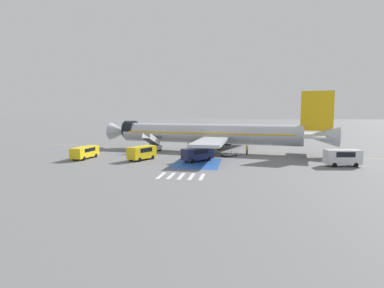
{
  "coord_description": "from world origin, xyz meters",
  "views": [
    {
      "loc": [
        4.94,
        -55.44,
        7.28
      ],
      "look_at": [
        -3.55,
        0.14,
        1.4
      ],
      "focal_mm": 28.0,
      "sensor_mm": 36.0,
      "label": 1
    }
  ],
  "objects_px": {
    "boarding_stairs_forward": "(152,147)",
    "service_van_1": "(85,151)",
    "ground_crew_1": "(247,149)",
    "fuel_tanker": "(243,135)",
    "service_van_3": "(142,152)",
    "service_van_2": "(342,156)",
    "baggage_cart": "(229,155)",
    "airliner": "(210,134)",
    "ground_crew_0": "(188,147)",
    "service_van_0": "(198,153)"
  },
  "relations": [
    {
      "from": "service_van_3",
      "to": "ground_crew_1",
      "type": "distance_m",
      "value": 18.14
    },
    {
      "from": "service_van_2",
      "to": "ground_crew_0",
      "type": "xyz_separation_m",
      "value": [
        -23.11,
        11.21,
        -0.32
      ]
    },
    {
      "from": "ground_crew_0",
      "to": "ground_crew_1",
      "type": "distance_m",
      "value": 10.75
    },
    {
      "from": "boarding_stairs_forward",
      "to": "service_van_3",
      "type": "relative_size",
      "value": 1.08
    },
    {
      "from": "service_van_1",
      "to": "service_van_2",
      "type": "xyz_separation_m",
      "value": [
        38.13,
        -1.06,
        0.2
      ]
    },
    {
      "from": "airliner",
      "to": "boarding_stairs_forward",
      "type": "distance_m",
      "value": 11.32
    },
    {
      "from": "baggage_cart",
      "to": "ground_crew_0",
      "type": "height_order",
      "value": "ground_crew_0"
    },
    {
      "from": "service_van_2",
      "to": "baggage_cart",
      "type": "bearing_deg",
      "value": 56.83
    },
    {
      "from": "service_van_1",
      "to": "fuel_tanker",
      "type": "bearing_deg",
      "value": 55.44
    },
    {
      "from": "service_van_0",
      "to": "ground_crew_1",
      "type": "bearing_deg",
      "value": 91.49
    },
    {
      "from": "boarding_stairs_forward",
      "to": "service_van_3",
      "type": "bearing_deg",
      "value": -71.58
    },
    {
      "from": "service_van_0",
      "to": "service_van_2",
      "type": "relative_size",
      "value": 0.99
    },
    {
      "from": "fuel_tanker",
      "to": "service_van_0",
      "type": "xyz_separation_m",
      "value": [
        -7.26,
        -31.69,
        -0.55
      ]
    },
    {
      "from": "airliner",
      "to": "ground_crew_1",
      "type": "relative_size",
      "value": 25.09
    },
    {
      "from": "boarding_stairs_forward",
      "to": "service_van_1",
      "type": "bearing_deg",
      "value": -118.91
    },
    {
      "from": "airliner",
      "to": "service_van_3",
      "type": "height_order",
      "value": "airliner"
    },
    {
      "from": "service_van_1",
      "to": "service_van_2",
      "type": "distance_m",
      "value": 38.14
    },
    {
      "from": "airliner",
      "to": "service_van_0",
      "type": "distance_m",
      "value": 12.23
    },
    {
      "from": "service_van_1",
      "to": "service_van_2",
      "type": "bearing_deg",
      "value": 2.31
    },
    {
      "from": "fuel_tanker",
      "to": "ground_crew_1",
      "type": "height_order",
      "value": "fuel_tanker"
    },
    {
      "from": "service_van_1",
      "to": "service_van_3",
      "type": "xyz_separation_m",
      "value": [
        9.39,
        0.08,
        0.12
      ]
    },
    {
      "from": "service_van_2",
      "to": "boarding_stairs_forward",
      "type": "bearing_deg",
      "value": 62.18
    },
    {
      "from": "service_van_0",
      "to": "ground_crew_1",
      "type": "distance_m",
      "value": 11.05
    },
    {
      "from": "service_van_1",
      "to": "ground_crew_0",
      "type": "bearing_deg",
      "value": 37.96
    },
    {
      "from": "boarding_stairs_forward",
      "to": "ground_crew_1",
      "type": "xyz_separation_m",
      "value": [
        17.52,
        -1.54,
        0.07
      ]
    },
    {
      "from": "boarding_stairs_forward",
      "to": "service_van_3",
      "type": "distance_m",
      "value": 9.77
    },
    {
      "from": "fuel_tanker",
      "to": "service_van_1",
      "type": "distance_m",
      "value": 40.68
    },
    {
      "from": "airliner",
      "to": "ground_crew_0",
      "type": "distance_m",
      "value": 4.93
    },
    {
      "from": "fuel_tanker",
      "to": "service_van_3",
      "type": "distance_m",
      "value": 35.54
    },
    {
      "from": "fuel_tanker",
      "to": "service_van_2",
      "type": "xyz_separation_m",
      "value": [
        12.83,
        -32.91,
        -0.4
      ]
    },
    {
      "from": "airliner",
      "to": "baggage_cart",
      "type": "distance_m",
      "value": 7.62
    },
    {
      "from": "fuel_tanker",
      "to": "baggage_cart",
      "type": "bearing_deg",
      "value": -7.03
    },
    {
      "from": "service_van_3",
      "to": "ground_crew_0",
      "type": "xyz_separation_m",
      "value": [
        5.63,
        10.07,
        -0.24
      ]
    },
    {
      "from": "baggage_cart",
      "to": "ground_crew_1",
      "type": "xyz_separation_m",
      "value": [
        3.04,
        1.97,
        0.75
      ]
    },
    {
      "from": "airliner",
      "to": "fuel_tanker",
      "type": "distance_m",
      "value": 20.76
    },
    {
      "from": "airliner",
      "to": "fuel_tanker",
      "type": "bearing_deg",
      "value": -7.35
    },
    {
      "from": "boarding_stairs_forward",
      "to": "service_van_1",
      "type": "height_order",
      "value": "boarding_stairs_forward"
    },
    {
      "from": "fuel_tanker",
      "to": "service_van_1",
      "type": "bearing_deg",
      "value": -39.38
    },
    {
      "from": "service_van_1",
      "to": "ground_crew_1",
      "type": "xyz_separation_m",
      "value": [
        25.6,
        8.22,
        -0.15
      ]
    },
    {
      "from": "service_van_1",
      "to": "service_van_3",
      "type": "height_order",
      "value": "service_van_3"
    },
    {
      "from": "service_van_2",
      "to": "ground_crew_1",
      "type": "xyz_separation_m",
      "value": [
        -12.53,
        9.28,
        -0.35
      ]
    },
    {
      "from": "airliner",
      "to": "baggage_cart",
      "type": "relative_size",
      "value": 15.05
    },
    {
      "from": "service_van_1",
      "to": "service_van_3",
      "type": "relative_size",
      "value": 1.1
    },
    {
      "from": "fuel_tanker",
      "to": "service_van_0",
      "type": "relative_size",
      "value": 1.78
    },
    {
      "from": "fuel_tanker",
      "to": "ground_crew_1",
      "type": "distance_m",
      "value": 23.64
    },
    {
      "from": "ground_crew_0",
      "to": "airliner",
      "type": "bearing_deg",
      "value": -127.82
    },
    {
      "from": "service_van_3",
      "to": "ground_crew_1",
      "type": "height_order",
      "value": "service_van_3"
    },
    {
      "from": "boarding_stairs_forward",
      "to": "baggage_cart",
      "type": "xyz_separation_m",
      "value": [
        14.48,
        -3.51,
        -0.68
      ]
    },
    {
      "from": "service_van_0",
      "to": "ground_crew_0",
      "type": "xyz_separation_m",
      "value": [
        -3.02,
        9.99,
        -0.17
      ]
    },
    {
      "from": "service_van_0",
      "to": "service_van_1",
      "type": "bearing_deg",
      "value": -134.84
    }
  ]
}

